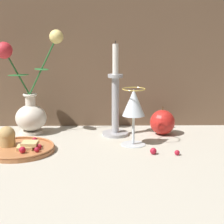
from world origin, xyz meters
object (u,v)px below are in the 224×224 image
at_px(vase, 30,103).
at_px(plate_with_pastries, 17,146).
at_px(apple_beside_vase, 162,122).
at_px(candlestick, 115,105).
at_px(wine_glass, 134,105).

height_order(vase, plate_with_pastries, vase).
xyz_separation_m(vase, plate_with_pastries, (-0.00, -0.19, -0.09)).
bearing_deg(plate_with_pastries, apple_beside_vase, 20.63).
xyz_separation_m(plate_with_pastries, candlestick, (0.29, 0.16, 0.09)).
distance_m(vase, apple_beside_vase, 0.45).
relative_size(vase, apple_beside_vase, 3.62).
bearing_deg(wine_glass, plate_with_pastries, -170.90).
bearing_deg(apple_beside_vase, wine_glass, -132.94).
relative_size(plate_with_pastries, wine_glass, 1.20).
bearing_deg(apple_beside_vase, vase, 177.33).
relative_size(plate_with_pastries, apple_beside_vase, 2.19).
relative_size(wine_glass, candlestick, 0.56).
bearing_deg(candlestick, plate_with_pastries, -150.86).
bearing_deg(wine_glass, apple_beside_vase, 47.06).
relative_size(candlestick, apple_beside_vase, 3.26).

